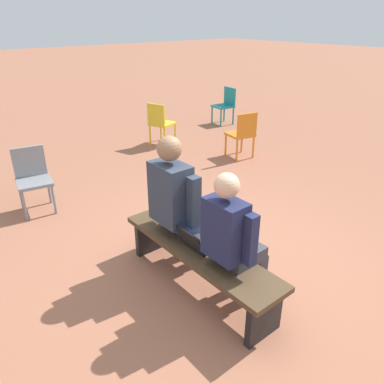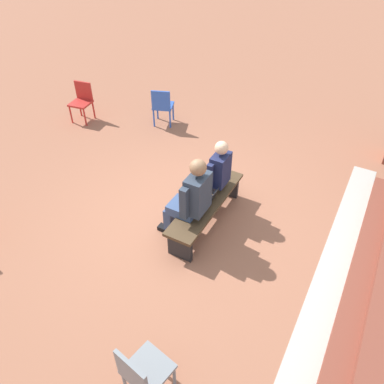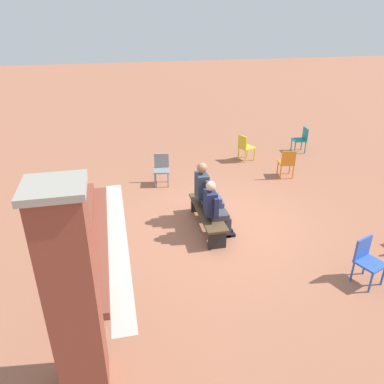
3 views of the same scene
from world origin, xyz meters
name	(u,v)px [view 3 (image 3 of 3)]	position (x,y,z in m)	size (l,w,h in m)	color
ground_plane	(221,225)	(0.00, 0.00, 0.00)	(60.00, 60.00, 0.00)	#9E6047
concrete_strip	(117,238)	(-0.07, 2.31, 0.00)	(5.48, 0.40, 0.01)	#B7B2A8
brick_steps	(90,237)	(-0.07, 2.86, 0.12)	(4.68, 0.60, 0.30)	brown
brick_pillar_left_of_steps	(73,295)	(-3.41, 2.83, 1.43)	(0.64, 0.64, 2.84)	brown
bench	(207,214)	(-0.07, 0.34, 0.35)	(1.80, 0.44, 0.45)	#4C3823
person_student	(215,208)	(-0.43, 0.28, 0.70)	(0.52, 0.66, 1.31)	#383842
person_adult	(207,191)	(0.29, 0.27, 0.75)	(0.59, 0.75, 1.42)	#384C75
laptop	(207,208)	(-0.06, 0.35, 0.50)	(0.32, 0.29, 0.21)	black
plastic_chair_far_right	(245,146)	(3.73, -1.88, 0.48)	(0.53, 0.53, 0.84)	gold
plastic_chair_mid_courtyard	(162,167)	(2.53, 0.97, 0.48)	(0.49, 0.49, 0.84)	gray
plastic_chair_by_pillar	(367,258)	(-2.41, -1.93, 0.48)	(0.54, 0.54, 0.84)	#2D56B7
plastic_chair_far_left	(302,138)	(4.10, -4.04, 0.48)	(0.47, 0.47, 0.84)	teal
plastic_chair_near_bench_right	(287,162)	(2.18, -2.59, 0.48)	(0.49, 0.49, 0.84)	orange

